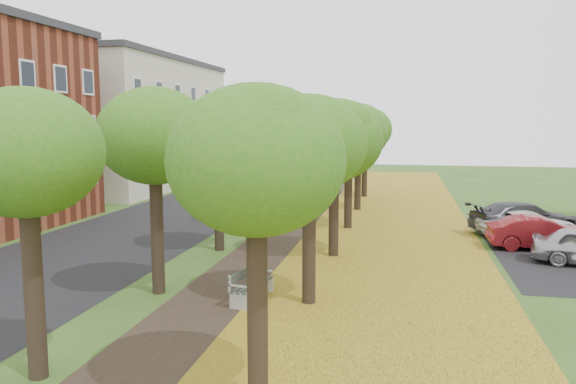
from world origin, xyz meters
The scene contains 10 objects.
street_asphalt centered at (-7.50, 15.00, 0.00)m, with size 8.00×70.00×0.01m, color black.
footpath centered at (0.00, 15.00, 0.00)m, with size 3.20×70.00×0.01m, color black.
leaf_verge centered at (5.00, 15.00, 0.01)m, with size 7.50×70.00×0.01m, color gold.
tree_row_west centered at (-2.20, 15.00, 4.55)m, with size 3.45×33.45×6.06m.
tree_row_east centered at (2.60, 15.00, 4.55)m, with size 3.45×33.45×6.06m.
building_cream centered at (-17.00, 33.00, 5.21)m, with size 10.30×20.30×10.40m.
bench centered at (0.84, 5.86, 0.49)m, with size 0.94×2.07×0.94m.
car_red centered at (11.00, 14.84, 0.70)m, with size 1.47×4.23×1.39m, color maroon.
car_grey centered at (11.00, 18.27, 0.76)m, with size 2.13×5.23×1.52m, color #34353A.
car_white centered at (11.00, 17.31, 0.63)m, with size 2.10×4.55×1.27m, color silver.
Camera 1 is at (5.25, -10.00, 5.41)m, focal length 35.00 mm.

